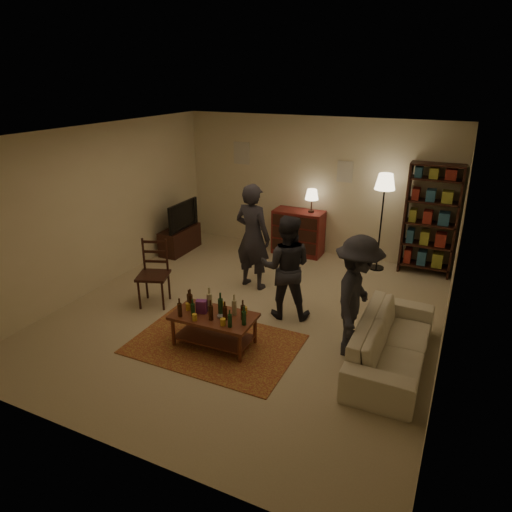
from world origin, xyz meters
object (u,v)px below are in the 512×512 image
Objects in this scene: bookshelf at (430,219)px; floor_lamp at (385,189)px; sofa at (392,342)px; person_by_sofa at (357,297)px; person_right at (286,267)px; person_left at (253,237)px; dresser at (299,231)px; dining_chair at (154,270)px; tv_stand at (180,233)px; coffee_table at (214,318)px.

floor_lamp is at bearing -167.04° from bookshelf.
person_by_sofa is (-0.50, 0.04, 0.51)m from sofa.
bookshelf reaches higher than person_right.
person_left is 1.15m from person_right.
person_left is at bearing 55.14° from person_by_sofa.
dresser is 0.84× the size of person_by_sofa.
dining_chair is at bearing -1.99° from person_right.
person_left is at bearing -144.55° from bookshelf.
dining_chair is 2.10m from person_right.
floor_lamp is at bearing 11.56° from tv_stand.
dresser is 2.50m from bookshelf.
person_left is (-2.56, 1.32, 0.60)m from sofa.
person_by_sofa is at bearing -58.41° from dresser.
person_right is at bearing -123.76° from bookshelf.
floor_lamp is at bearing -4.27° from dresser.
tv_stand is 0.58× the size of floor_lamp.
tv_stand is at bearing -157.93° from dresser.
dining_chair reaches higher than tv_stand.
tv_stand is at bearing 64.66° from sofa.
floor_lamp reaches higher than tv_stand.
person_right is at bearing -74.12° from dresser.
tv_stand is at bearing -168.20° from bookshelf.
bookshelf is 3.21m from person_left.
person_right is at bearing 61.39° from person_by_sofa.
floor_lamp reaches higher than sofa.
dining_chair is 3.72m from sofa.
bookshelf is at bearing 18.94° from dining_chair.
floor_lamp is at bearing -127.29° from person_left.
person_right is 0.97× the size of person_by_sofa.
dresser is at bearing -85.74° from person_left.
person_right is at bearing -28.31° from tv_stand.
dresser is 0.75× the size of floor_lamp.
person_left reaches higher than tv_stand.
person_left is at bearing 62.74° from sofa.
tv_stand is 2.32m from person_left.
floor_lamp is 1.14× the size of person_right.
person_by_sofa is (-0.55, -3.14, -0.22)m from bookshelf.
dresser is 0.65× the size of sofa.
coffee_table is at bearing 109.53° from person_left.
sofa is 1.32× the size of person_right.
person_left is at bearing 26.22° from dining_chair.
tv_stand is 4.84m from bookshelf.
sofa is (2.24, 0.57, -0.10)m from coffee_table.
dresser is (-0.15, 3.69, 0.07)m from coffee_table.
person_right reaches higher than dresser.
tv_stand reaches higher than sofa.
coffee_table is 2.31m from sofa.
person_left is at bearing -95.49° from dresser.
sofa is at bearing -25.34° from tv_stand.
person_by_sofa reaches higher than coffee_table.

